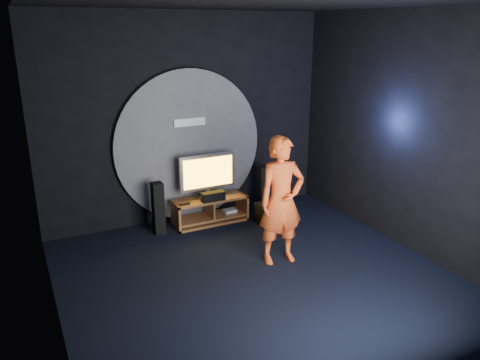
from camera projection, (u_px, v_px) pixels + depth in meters
name	position (u px, v px, depth m)	size (l,w,h in m)	color
floor	(257.00, 278.00, 6.31)	(5.00, 5.00, 0.00)	black
back_wall	(187.00, 119.00, 7.90)	(5.00, 0.04, 3.50)	black
front_wall	(413.00, 225.00, 3.65)	(5.00, 0.04, 3.50)	black
left_wall	(41.00, 181.00, 4.71)	(0.04, 5.00, 3.50)	black
right_wall	(408.00, 133.00, 6.84)	(0.04, 5.00, 3.50)	black
ceiling	(261.00, 1.00, 5.23)	(5.00, 5.00, 0.01)	black
wall_disc_panel	(189.00, 146.00, 7.99)	(2.60, 0.11, 2.60)	#515156
media_console	(210.00, 212.00, 8.08)	(1.29, 0.45, 0.45)	#9A542F
tv	(208.00, 174.00, 7.93)	(0.99, 0.22, 0.75)	#B1B1B9
center_speaker	(213.00, 196.00, 7.85)	(0.40, 0.15, 0.15)	black
remote	(185.00, 204.00, 7.68)	(0.18, 0.05, 0.02)	black
tower_speaker_left	(158.00, 208.00, 7.57)	(0.17, 0.19, 0.87)	black
tower_speaker_right	(263.00, 189.00, 8.49)	(0.17, 0.19, 0.87)	black
subwoofer	(267.00, 214.00, 8.03)	(0.33, 0.33, 0.36)	black
player	(281.00, 201.00, 6.52)	(0.67, 0.44, 1.84)	#F35721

